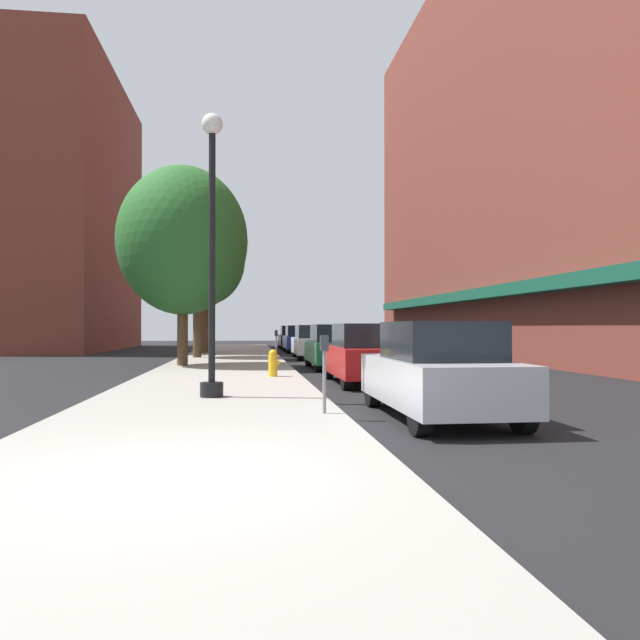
# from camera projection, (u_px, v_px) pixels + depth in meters

# --- Properties ---
(ground_plane) EXTENTS (90.00, 90.00, 0.00)m
(ground_plane) POSITION_uv_depth(u_px,v_px,m) (327.00, 366.00, 24.18)
(ground_plane) COLOR black
(sidewalk_slab) EXTENTS (4.80, 50.00, 0.12)m
(sidewalk_slab) POSITION_uv_depth(u_px,v_px,m) (228.00, 364.00, 24.69)
(sidewalk_slab) COLOR gray
(sidewalk_slab) RESTS_ON ground
(building_right_brick) EXTENTS (6.80, 40.00, 22.26)m
(building_right_brick) POSITION_uv_depth(u_px,v_px,m) (536.00, 134.00, 29.63)
(building_right_brick) COLOR brown
(building_right_brick) RESTS_ON ground
(building_far_background) EXTENTS (6.80, 18.00, 18.71)m
(building_far_background) POSITION_uv_depth(u_px,v_px,m) (74.00, 214.00, 41.30)
(building_far_background) COLOR brown
(building_far_background) RESTS_ON ground
(lamppost) EXTENTS (0.48, 0.48, 5.90)m
(lamppost) POSITION_uv_depth(u_px,v_px,m) (212.00, 248.00, 12.46)
(lamppost) COLOR black
(lamppost) RESTS_ON sidewalk_slab
(fire_hydrant) EXTENTS (0.33, 0.26, 0.79)m
(fire_hydrant) POSITION_uv_depth(u_px,v_px,m) (273.00, 363.00, 17.56)
(fire_hydrant) COLOR gold
(fire_hydrant) RESTS_ON sidewalk_slab
(parking_meter_near) EXTENTS (0.14, 0.09, 1.31)m
(parking_meter_near) POSITION_uv_depth(u_px,v_px,m) (276.00, 341.00, 26.01)
(parking_meter_near) COLOR slate
(parking_meter_near) RESTS_ON sidewalk_slab
(parking_meter_far) EXTENTS (0.14, 0.09, 1.31)m
(parking_meter_far) POSITION_uv_depth(u_px,v_px,m) (324.00, 364.00, 10.07)
(parking_meter_far) COLOR slate
(parking_meter_far) RESTS_ON sidewalk_slab
(tree_near) EXTENTS (4.90, 4.90, 7.54)m
(tree_near) POSITION_uv_depth(u_px,v_px,m) (183.00, 241.00, 22.72)
(tree_near) COLOR #4C3823
(tree_near) RESTS_ON sidewalk_slab
(tree_mid) EXTENTS (3.93, 3.93, 7.05)m
(tree_mid) POSITION_uv_depth(u_px,v_px,m) (197.00, 258.00, 28.69)
(tree_mid) COLOR #4C3823
(tree_mid) RESTS_ON sidewalk_slab
(tree_far) EXTENTS (4.45, 4.45, 7.77)m
(tree_far) POSITION_uv_depth(u_px,v_px,m) (205.00, 260.00, 33.38)
(tree_far) COLOR #4C3823
(tree_far) RESTS_ON sidewalk_slab
(car_silver) EXTENTS (1.80, 4.30, 1.66)m
(car_silver) POSITION_uv_depth(u_px,v_px,m) (438.00, 371.00, 10.26)
(car_silver) COLOR black
(car_silver) RESTS_ON ground
(car_red) EXTENTS (1.80, 4.30, 1.66)m
(car_red) POSITION_uv_depth(u_px,v_px,m) (365.00, 355.00, 16.51)
(car_red) COLOR black
(car_red) RESTS_ON ground
(car_green) EXTENTS (1.80, 4.30, 1.66)m
(car_green) POSITION_uv_depth(u_px,v_px,m) (334.00, 347.00, 22.37)
(car_green) COLOR black
(car_green) RESTS_ON ground
(car_white) EXTENTS (1.80, 4.30, 1.66)m
(car_white) POSITION_uv_depth(u_px,v_px,m) (313.00, 342.00, 29.48)
(car_white) COLOR black
(car_white) RESTS_ON ground
(car_blue) EXTENTS (1.80, 4.30, 1.66)m
(car_blue) POSITION_uv_depth(u_px,v_px,m) (299.00, 339.00, 36.79)
(car_blue) COLOR black
(car_blue) RESTS_ON ground
(car_black) EXTENTS (1.80, 4.30, 1.66)m
(car_black) POSITION_uv_depth(u_px,v_px,m) (292.00, 338.00, 42.66)
(car_black) COLOR black
(car_black) RESTS_ON ground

